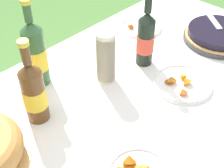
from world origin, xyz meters
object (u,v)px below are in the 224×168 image
Objects in this scene: serving_knife at (223,32)px; snack_plate_right at (182,83)px; cider_bottle_amber at (34,92)px; berry_tart at (218,35)px; snack_plate_near at (141,26)px; cider_bottle_green at (35,54)px; juice_bottle_red at (146,38)px; cup_stack at (105,58)px.

serving_knife reaches higher than snack_plate_right.
cider_bottle_amber is 1.36× the size of snack_plate_right.
snack_plate_near is at bearing 116.94° from berry_tart.
cider_bottle_green is 1.10× the size of juice_bottle_red.
cider_bottle_green is at bearing 51.98° from cider_bottle_amber.
cup_stack is 0.26m from cider_bottle_green.
cup_stack is (-0.54, 0.20, 0.04)m from serving_knife.
serving_knife is at bearing -14.77° from cider_bottle_amber.
cup_stack reaches higher than serving_knife.
snack_plate_right is at bearing -119.54° from snack_plate_near.
cider_bottle_green is at bearing 154.66° from berry_tart.
cup_stack is 1.08× the size of snack_plate_near.
cider_bottle_green is (-0.72, 0.37, 0.07)m from serving_knife.
juice_bottle_red is at bearing -9.83° from cup_stack.
berry_tart is at bearing 9.30° from snack_plate_right.
juice_bottle_red is (-0.35, 0.16, 0.06)m from serving_knife.
cider_bottle_amber reaches higher than berry_tart.
juice_bottle_red is (0.50, -0.06, 0.00)m from cider_bottle_amber.
cup_stack is 0.62× the size of cider_bottle_green.
berry_tart is 0.59m from cup_stack.
berry_tart is 1.57× the size of snack_plate_near.
juice_bottle_red reaches higher than berry_tart.
cup_stack is 0.69× the size of cider_bottle_amber.
cider_bottle_green reaches higher than snack_plate_near.
snack_plate_near is at bearing 20.45° from cup_stack.
juice_bottle_red reaches higher than snack_plate_near.
cider_bottle_amber reaches higher than snack_plate_near.
cider_bottle_amber is (-0.84, 0.22, 0.05)m from serving_knife.
juice_bottle_red is (-0.37, 0.14, 0.09)m from berry_tart.
cider_bottle_amber is at bearing 166.96° from berry_tart.
berry_tart is 0.36m from snack_plate_near.
juice_bottle_red is at bearing 86.15° from snack_plate_right.
cider_bottle_green is 0.59m from snack_plate_near.
cider_bottle_green is (-0.74, 0.35, 0.10)m from berry_tart.
berry_tart is at bearing -25.34° from cider_bottle_green.
cup_stack is at bearing -44.71° from cider_bottle_green.
cider_bottle_green is at bearing 131.20° from snack_plate_right.
juice_bottle_red reaches higher than snack_plate_right.
berry_tart is 1.36× the size of snack_plate_right.
juice_bottle_red is 1.37× the size of snack_plate_right.
serving_knife is at bearing -128.95° from berry_tart.
serving_knife is at bearing 6.23° from snack_plate_right.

